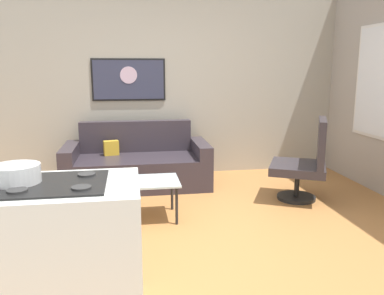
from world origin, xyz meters
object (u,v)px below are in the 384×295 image
(couch, at_px, (137,166))
(coffee_table, at_px, (133,184))
(wall_painting, at_px, (129,80))
(armchair, at_px, (306,162))
(mixing_bowl, at_px, (16,175))

(couch, relative_size, coffee_table, 1.99)
(couch, height_order, coffee_table, couch)
(coffee_table, bearing_deg, wall_painting, 90.28)
(armchair, distance_m, mixing_bowl, 3.42)
(coffee_table, bearing_deg, couch, 86.88)
(coffee_table, distance_m, mixing_bowl, 1.89)
(armchair, bearing_deg, couch, 155.03)
(coffee_table, bearing_deg, mixing_bowl, -112.10)
(couch, xyz_separation_m, wall_painting, (-0.08, 0.55, 1.14))
(couch, xyz_separation_m, coffee_table, (-0.07, -1.23, 0.10))
(mixing_bowl, bearing_deg, coffee_table, 67.90)
(couch, distance_m, coffee_table, 1.24)
(mixing_bowl, bearing_deg, wall_painting, 79.03)
(couch, distance_m, armchair, 2.22)
(couch, bearing_deg, armchair, -24.97)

